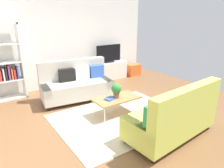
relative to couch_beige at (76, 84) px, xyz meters
name	(u,v)px	position (x,y,z in m)	size (l,w,h in m)	color
ground_plane	(111,114)	(0.23, -1.36, -0.45)	(7.68, 7.68, 0.00)	brown
wall_far	(62,42)	(0.23, 1.44, 1.00)	(6.40, 0.12, 2.90)	white
area_rug	(120,117)	(0.33, -1.62, -0.45)	(2.90, 2.20, 0.01)	beige
couch_beige	(76,84)	(0.00, 0.00, 0.00)	(2.00, 1.09, 1.10)	#B2ADA3
couch_green	(173,117)	(0.67, -2.84, -0.01)	(1.95, 0.96, 1.10)	#C1CC51
coffee_table	(117,99)	(0.38, -1.42, -0.06)	(1.10, 0.56, 0.42)	#9E7042
tv_console	(109,71)	(1.83, 1.10, -0.13)	(1.40, 0.44, 0.64)	silver
tv	(109,54)	(1.83, 1.08, 0.50)	(1.00, 0.20, 0.64)	black
bookshelf	(0,66)	(-1.69, 1.12, 0.51)	(1.10, 0.36, 2.10)	white
storage_trunk	(133,70)	(2.93, 1.00, -0.23)	(0.52, 0.40, 0.44)	orange
potted_plant	(116,90)	(0.37, -1.40, 0.17)	(0.24, 0.24, 0.35)	brown
table_book_0	(110,99)	(0.20, -1.40, -0.02)	(0.24, 0.18, 0.03)	#3359B2
vase_0	(94,61)	(1.25, 1.15, 0.28)	(0.12, 0.12, 0.19)	#B24C4C
vase_1	(98,61)	(1.42, 1.15, 0.27)	(0.11, 0.11, 0.16)	#B24C4C
bottle_0	(104,60)	(1.60, 1.06, 0.29)	(0.04, 0.04, 0.21)	purple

